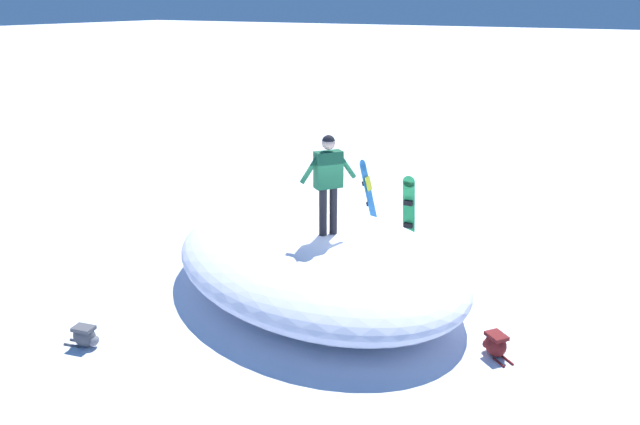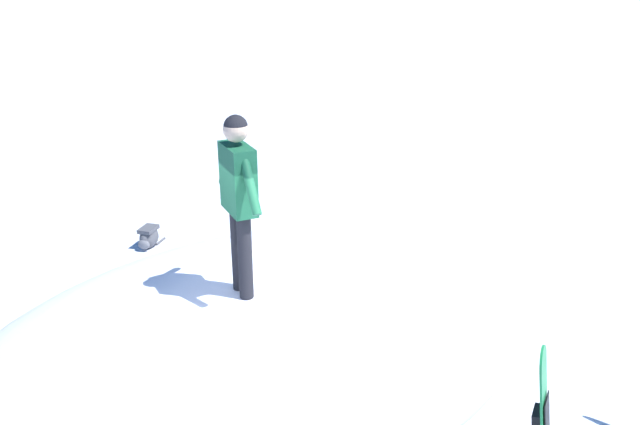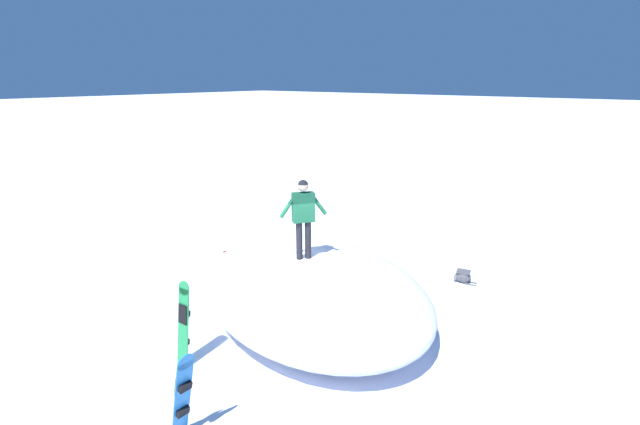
% 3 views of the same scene
% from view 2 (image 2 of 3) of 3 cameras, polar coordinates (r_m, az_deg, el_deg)
% --- Properties ---
extents(ground, '(240.00, 240.00, 0.00)m').
position_cam_2_polar(ground, '(6.91, -3.71, -17.70)').
color(ground, white).
extents(snow_mound, '(6.80, 7.74, 1.20)m').
position_cam_2_polar(snow_mound, '(7.17, -4.60, -10.24)').
color(snow_mound, white).
rests_on(snow_mound, ground).
extents(snowboarder_standing, '(0.90, 0.71, 1.79)m').
position_cam_2_polar(snowboarder_standing, '(6.26, -7.00, 2.01)').
color(snowboarder_standing, black).
rests_on(snowboarder_standing, snow_mound).
extents(backpack_far, '(0.34, 0.60, 0.34)m').
position_cam_2_polar(backpack_far, '(10.83, -14.49, -2.06)').
color(backpack_far, '#4C4C51').
rests_on(backpack_far, ground).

